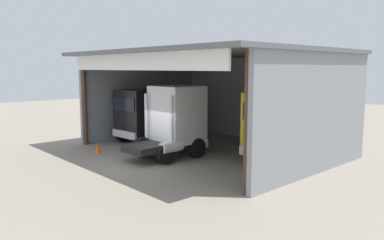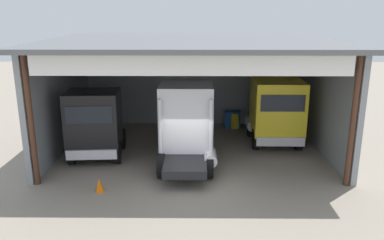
% 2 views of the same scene
% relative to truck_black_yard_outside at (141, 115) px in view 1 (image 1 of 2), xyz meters
% --- Properties ---
extents(ground_plane, '(80.00, 80.00, 0.00)m').
position_rel_truck_black_yard_outside_xyz_m(ground_plane, '(4.62, -3.04, -1.75)').
color(ground_plane, gray).
rests_on(ground_plane, ground).
extents(workshop_shed, '(13.84, 10.32, 5.61)m').
position_rel_truck_black_yard_outside_xyz_m(workshop_shed, '(4.62, 2.40, 2.10)').
color(workshop_shed, gray).
rests_on(workshop_shed, ground).
extents(truck_black_yard_outside, '(2.73, 4.28, 3.36)m').
position_rel_truck_black_yard_outside_xyz_m(truck_black_yard_outside, '(0.00, 0.00, 0.00)').
color(truck_black_yard_outside, black).
rests_on(truck_black_yard_outside, ground).
extents(truck_white_right_bay, '(2.54, 4.26, 3.77)m').
position_rel_truck_black_yard_outside_xyz_m(truck_white_right_bay, '(4.38, -0.85, 0.22)').
color(truck_white_right_bay, white).
rests_on(truck_white_right_bay, ground).
extents(truck_yellow_left_bay, '(2.66, 4.48, 3.52)m').
position_rel_truck_black_yard_outside_xyz_m(truck_yellow_left_bay, '(8.96, 2.05, 0.14)').
color(truck_yellow_left_bay, yellow).
rests_on(truck_yellow_left_bay, ground).
extents(oil_drum, '(0.58, 0.58, 0.91)m').
position_rel_truck_black_yard_outside_xyz_m(oil_drum, '(7.17, 5.20, -1.29)').
color(oil_drum, gold).
rests_on(oil_drum, ground).
extents(tool_cart, '(0.90, 0.60, 1.00)m').
position_rel_truck_black_yard_outside_xyz_m(tool_cart, '(7.03, 5.31, -1.25)').
color(tool_cart, '#1E59A5').
rests_on(tool_cart, ground).
extents(traffic_cone, '(0.36, 0.36, 0.56)m').
position_rel_truck_black_yard_outside_xyz_m(traffic_cone, '(1.00, -3.60, -1.47)').
color(traffic_cone, orange).
rests_on(traffic_cone, ground).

